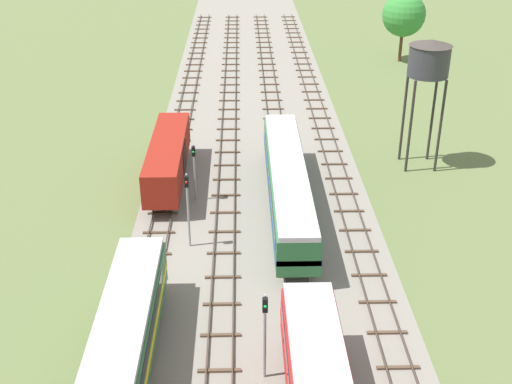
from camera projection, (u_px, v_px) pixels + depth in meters
ground_plane at (254, 163)px, 60.40m from camera, size 480.00×480.00×0.00m
ballast_bed at (254, 163)px, 60.40m from camera, size 18.82×176.00×0.01m
track_far_left at (174, 158)px, 61.07m from camera, size 2.40×126.00×0.29m
track_left at (227, 158)px, 61.17m from camera, size 2.40×126.00×0.29m
track_centre_left at (280, 157)px, 61.28m from camera, size 2.40×126.00×0.29m
track_centre at (332, 157)px, 61.38m from camera, size 2.40×126.00×0.29m
diesel_railcar_far_left_near at (117, 367)px, 32.41m from camera, size 2.96×20.50×3.80m
passenger_coach_centre_left_mid at (288, 181)px, 51.07m from camera, size 2.96×22.00×3.80m
freight_boxcar_far_left_midfar at (168, 157)px, 55.67m from camera, size 2.87×14.00×3.60m
water_tower at (429, 61)px, 55.65m from camera, size 3.69×3.69×11.60m
signal_post_nearest at (265, 327)px, 33.91m from camera, size 0.28×0.47×5.42m
signal_post_near at (188, 202)px, 45.83m from camera, size 0.28×0.47×5.79m
signal_post_mid at (194, 165)px, 52.47m from camera, size 0.28×0.47×4.93m
lineside_tree_0 at (404, 15)px, 88.06m from camera, size 5.82×5.82×9.30m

